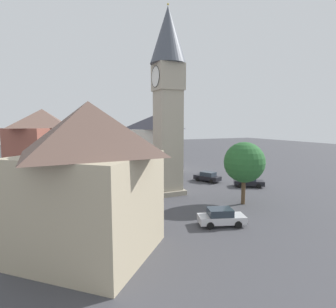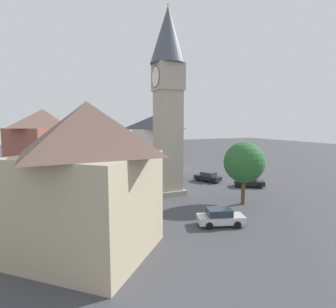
% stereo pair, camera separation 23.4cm
% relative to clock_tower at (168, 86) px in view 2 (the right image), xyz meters
% --- Properties ---
extents(ground_plane, '(200.00, 200.00, 0.00)m').
position_rel_clock_tower_xyz_m(ground_plane, '(-0.00, -0.00, -13.63)').
color(ground_plane, '#424247').
extents(clock_tower, '(4.42, 4.42, 23.26)m').
position_rel_clock_tower_xyz_m(clock_tower, '(0.00, 0.00, 0.00)').
color(clock_tower, gray).
rests_on(clock_tower, ground).
extents(car_blue_kerb, '(4.45, 3.28, 1.53)m').
position_rel_clock_tower_xyz_m(car_blue_kerb, '(-3.88, 8.49, -12.87)').
color(car_blue_kerb, black).
rests_on(car_blue_kerb, ground).
extents(car_silver_kerb, '(4.39, 2.51, 1.53)m').
position_rel_clock_tower_xyz_m(car_silver_kerb, '(3.09, -13.28, -12.87)').
color(car_silver_kerb, '#236B38').
rests_on(car_silver_kerb, ground).
extents(car_red_corner, '(3.70, 4.37, 1.53)m').
position_rel_clock_tower_xyz_m(car_red_corner, '(1.46, 11.95, -12.87)').
color(car_red_corner, black).
rests_on(car_red_corner, ground).
extents(car_white_side, '(4.00, 4.21, 1.53)m').
position_rel_clock_tower_xyz_m(car_white_side, '(1.77, -8.19, -12.87)').
color(car_white_side, '#236B38').
rests_on(car_white_side, ground).
extents(car_black_far, '(2.93, 4.45, 1.53)m').
position_rel_clock_tower_xyz_m(car_black_far, '(11.84, -0.20, -12.87)').
color(car_black_far, silver).
rests_on(car_black_far, ground).
extents(car_green_alley, '(2.86, 4.45, 1.53)m').
position_rel_clock_tower_xyz_m(car_green_alley, '(-6.42, -6.92, -12.87)').
color(car_green_alley, black).
rests_on(car_green_alley, ground).
extents(pedestrian, '(0.28, 0.55, 1.69)m').
position_rel_clock_tower_xyz_m(pedestrian, '(-5.46, -2.61, -12.62)').
color(pedestrian, '#706656').
rests_on(pedestrian, ground).
extents(tree, '(4.49, 4.49, 6.98)m').
position_rel_clock_tower_xyz_m(tree, '(7.63, 5.79, -8.92)').
color(tree, brown).
rests_on(tree, ground).
extents(building_shop_left, '(11.63, 11.63, 10.47)m').
position_rel_clock_tower_xyz_m(building_shop_left, '(12.33, -11.39, -8.28)').
color(building_shop_left, tan).
rests_on(building_shop_left, ground).
extents(building_terrace_right, '(8.48, 10.40, 10.53)m').
position_rel_clock_tower_xyz_m(building_terrace_right, '(-17.41, 4.96, -8.27)').
color(building_terrace_right, silver).
rests_on(building_terrace_right, ground).
extents(building_corner_back, '(11.29, 10.98, 11.07)m').
position_rel_clock_tower_xyz_m(building_corner_back, '(-12.52, -14.41, -8.00)').
color(building_corner_back, '#995142').
rests_on(building_corner_back, ground).
extents(lamp_post, '(0.36, 0.36, 4.51)m').
position_rel_clock_tower_xyz_m(lamp_post, '(7.79, -7.15, -10.57)').
color(lamp_post, black).
rests_on(lamp_post, ground).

